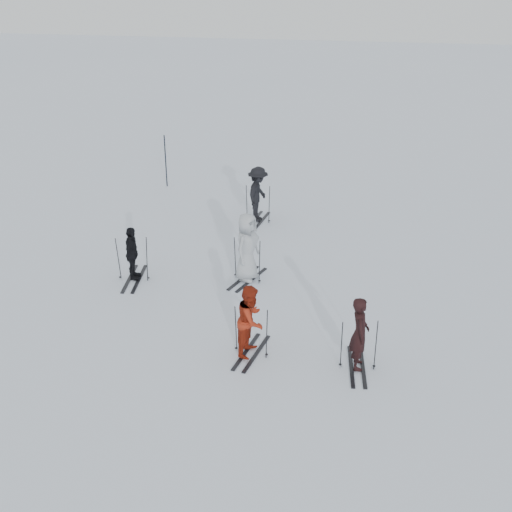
# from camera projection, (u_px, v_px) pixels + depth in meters

# --- Properties ---
(ground) EXTENTS (120.00, 120.00, 0.00)m
(ground) POSITION_uv_depth(u_px,v_px,m) (248.00, 307.00, 16.40)
(ground) COLOR silver
(ground) RESTS_ON ground
(skier_near_dark) EXTENTS (0.47, 0.65, 1.67)m
(skier_near_dark) POSITION_uv_depth(u_px,v_px,m) (359.00, 334.00, 13.65)
(skier_near_dark) COLOR black
(skier_near_dark) RESTS_ON ground
(skier_red) EXTENTS (0.76, 0.90, 1.67)m
(skier_red) POSITION_uv_depth(u_px,v_px,m) (251.00, 321.00, 14.15)
(skier_red) COLOR maroon
(skier_red) RESTS_ON ground
(skier_grey) EXTENTS (0.86, 1.08, 1.92)m
(skier_grey) POSITION_uv_depth(u_px,v_px,m) (247.00, 248.00, 17.44)
(skier_grey) COLOR #9FA4A8
(skier_grey) RESTS_ON ground
(skier_uphill_left) EXTENTS (0.50, 0.93, 1.52)m
(skier_uphill_left) POSITION_uv_depth(u_px,v_px,m) (132.00, 254.00, 17.53)
(skier_uphill_left) COLOR black
(skier_uphill_left) RESTS_ON ground
(skier_uphill_far) EXTENTS (0.82, 1.27, 1.86)m
(skier_uphill_far) POSITION_uv_depth(u_px,v_px,m) (258.00, 195.00, 21.45)
(skier_uphill_far) COLOR black
(skier_uphill_far) RESTS_ON ground
(skis_near_dark) EXTENTS (1.73, 1.06, 1.19)m
(skis_near_dark) POSITION_uv_depth(u_px,v_px,m) (359.00, 344.00, 13.75)
(skis_near_dark) COLOR black
(skis_near_dark) RESTS_ON ground
(skis_red) EXTENTS (1.77, 1.13, 1.20)m
(skis_red) POSITION_uv_depth(u_px,v_px,m) (251.00, 330.00, 14.25)
(skis_red) COLOR black
(skis_red) RESTS_ON ground
(skis_grey) EXTENTS (1.92, 1.39, 1.26)m
(skis_grey) POSITION_uv_depth(u_px,v_px,m) (247.00, 259.00, 17.58)
(skis_grey) COLOR black
(skis_grey) RESTS_ON ground
(skis_uphill_left) EXTENTS (1.90, 1.20, 1.30)m
(skis_uphill_left) POSITION_uv_depth(u_px,v_px,m) (132.00, 258.00, 17.58)
(skis_uphill_left) COLOR black
(skis_uphill_left) RESTS_ON ground
(skis_uphill_far) EXTENTS (1.87, 1.13, 1.30)m
(skis_uphill_far) POSITION_uv_depth(u_px,v_px,m) (258.00, 203.00, 21.57)
(skis_uphill_far) COLOR black
(skis_uphill_far) RESTS_ON ground
(piste_marker) EXTENTS (0.05, 0.05, 2.03)m
(piste_marker) POSITION_uv_depth(u_px,v_px,m) (166.00, 161.00, 24.78)
(piste_marker) COLOR black
(piste_marker) RESTS_ON ground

